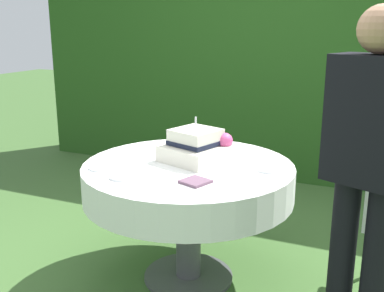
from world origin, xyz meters
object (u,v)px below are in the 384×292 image
at_px(serving_plate_near, 267,170).
at_px(napkin_stack, 195,182).
at_px(serving_plate_left, 121,177).
at_px(serving_plate_far, 102,168).
at_px(standing_person, 368,166).
at_px(cake_table, 188,182).
at_px(wedding_cake, 197,147).

bearing_deg(serving_plate_near, napkin_stack, -129.68).
bearing_deg(serving_plate_near, serving_plate_left, -147.13).
xyz_separation_m(serving_plate_near, serving_plate_far, (-0.86, -0.34, 0.00)).
bearing_deg(standing_person, napkin_stack, 179.59).
bearing_deg(standing_person, cake_table, 163.77).
distance_m(wedding_cake, standing_person, 1.04).
relative_size(serving_plate_near, standing_person, 0.08).
bearing_deg(cake_table, napkin_stack, -59.45).
distance_m(napkin_stack, standing_person, 0.84).
bearing_deg(napkin_stack, cake_table, 120.55).
relative_size(serving_plate_left, standing_person, 0.07).
bearing_deg(serving_plate_left, standing_person, 4.02).
bearing_deg(serving_plate_far, cake_table, 33.22).
xyz_separation_m(serving_plate_far, serving_plate_left, (0.19, -0.10, 0.00)).
bearing_deg(napkin_stack, serving_plate_near, 50.32).
relative_size(cake_table, serving_plate_far, 8.42).
bearing_deg(wedding_cake, serving_plate_near, -2.54).
height_order(serving_plate_near, serving_plate_far, same).
height_order(wedding_cake, napkin_stack, wedding_cake).
height_order(serving_plate_far, serving_plate_left, same).
xyz_separation_m(serving_plate_left, napkin_stack, (0.39, 0.09, 0.00)).
height_order(serving_plate_near, serving_plate_left, same).
relative_size(wedding_cake, serving_plate_left, 3.57).
bearing_deg(serving_plate_near, serving_plate_far, -158.74).
bearing_deg(serving_plate_left, cake_table, 58.88).
height_order(cake_table, serving_plate_left, serving_plate_left).
relative_size(serving_plate_near, serving_plate_far, 0.84).
xyz_separation_m(serving_plate_left, standing_person, (1.20, 0.08, 0.19)).
bearing_deg(wedding_cake, serving_plate_left, -118.00).
bearing_deg(wedding_cake, standing_person, -21.11).
xyz_separation_m(cake_table, serving_plate_left, (-0.22, -0.37, 0.12)).
bearing_deg(serving_plate_far, napkin_stack, -1.01).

